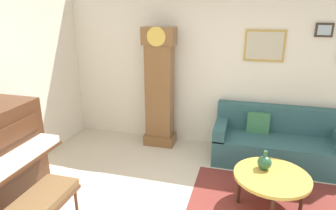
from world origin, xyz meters
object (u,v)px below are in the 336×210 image
coffee_table (272,177)px  couch (276,143)px  green_jug (265,162)px  piano_bench (45,199)px  grandfather_clock (160,91)px

coffee_table → couch: bearing=83.4°
coffee_table → green_jug: bearing=126.9°
green_jug → coffee_table: bearing=-53.1°
piano_bench → green_jug: bearing=27.8°
green_jug → couch: bearing=78.2°
green_jug → piano_bench: bearing=-152.2°
piano_bench → grandfather_clock: (0.53, 2.40, 0.56)m
grandfather_clock → green_jug: grandfather_clock is taller
piano_bench → coffee_table: piano_bench is taller
piano_bench → green_jug: size_ratio=2.92×
couch → green_jug: size_ratio=7.92×
grandfather_clock → coffee_table: (1.78, -1.35, -0.55)m
piano_bench → grandfather_clock: bearing=77.6°
grandfather_clock → coffee_table: bearing=-37.1°
grandfather_clock → couch: size_ratio=1.07×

